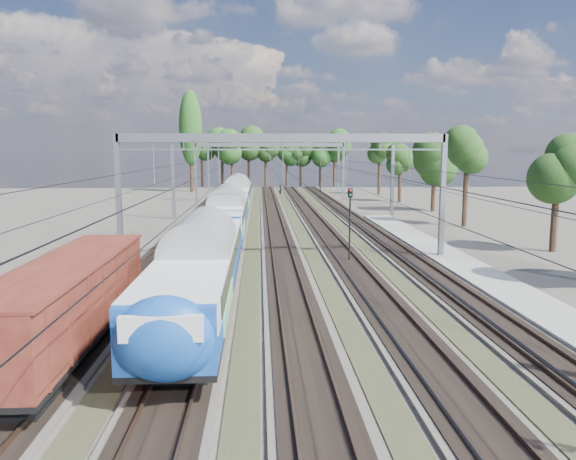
{
  "coord_description": "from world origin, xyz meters",
  "views": [
    {
      "loc": [
        -1.67,
        -9.65,
        7.83
      ],
      "look_at": [
        0.14,
        25.74,
        2.8
      ],
      "focal_mm": 35.0,
      "sensor_mm": 36.0,
      "label": 1
    }
  ],
  "objects_px": {
    "freight_boxcar": "(69,300)",
    "worker": "(280,190)",
    "emu_train": "(227,209)",
    "signal_far": "(321,174)",
    "signal_near": "(350,216)"
  },
  "relations": [
    {
      "from": "worker",
      "to": "signal_near",
      "type": "distance_m",
      "value": 60.77
    },
    {
      "from": "emu_train",
      "to": "signal_near",
      "type": "relative_size",
      "value": 12.89
    },
    {
      "from": "worker",
      "to": "signal_near",
      "type": "relative_size",
      "value": 0.36
    },
    {
      "from": "freight_boxcar",
      "to": "signal_far",
      "type": "distance_m",
      "value": 84.07
    },
    {
      "from": "emu_train",
      "to": "signal_far",
      "type": "bearing_deg",
      "value": 75.45
    },
    {
      "from": "freight_boxcar",
      "to": "signal_far",
      "type": "xyz_separation_m",
      "value": [
        18.61,
        81.97,
        1.44
      ]
    },
    {
      "from": "freight_boxcar",
      "to": "worker",
      "type": "distance_m",
      "value": 78.69
    },
    {
      "from": "emu_train",
      "to": "freight_boxcar",
      "type": "bearing_deg",
      "value": -99.27
    },
    {
      "from": "signal_near",
      "to": "signal_far",
      "type": "relative_size",
      "value": 0.92
    },
    {
      "from": "worker",
      "to": "freight_boxcar",
      "type": "bearing_deg",
      "value": 158.43
    },
    {
      "from": "freight_boxcar",
      "to": "worker",
      "type": "relative_size",
      "value": 7.32
    },
    {
      "from": "signal_far",
      "to": "signal_near",
      "type": "bearing_deg",
      "value": -100.89
    },
    {
      "from": "freight_boxcar",
      "to": "signal_near",
      "type": "height_order",
      "value": "signal_near"
    },
    {
      "from": "emu_train",
      "to": "worker",
      "type": "height_order",
      "value": "emu_train"
    },
    {
      "from": "freight_boxcar",
      "to": "worker",
      "type": "xyz_separation_m",
      "value": [
        11.06,
        77.9,
        -1.21
      ]
    }
  ]
}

